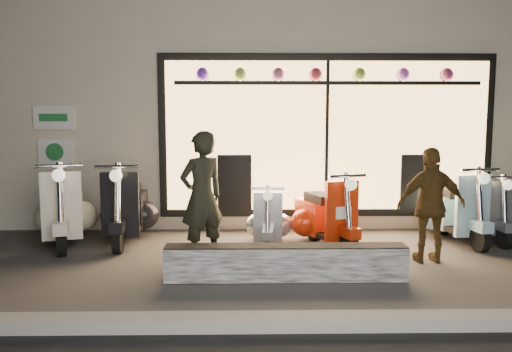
{
  "coord_description": "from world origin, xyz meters",
  "views": [
    {
      "loc": [
        -0.49,
        -6.16,
        1.81
      ],
      "look_at": [
        -0.37,
        0.6,
        1.05
      ],
      "focal_mm": 35.0,
      "sensor_mm": 36.0,
      "label": 1
    }
  ],
  "objects": [
    {
      "name": "scooter_red",
      "position": [
        0.6,
        0.95,
        0.42
      ],
      "size": [
        0.78,
        1.47,
        1.06
      ],
      "rotation": [
        0.0,
        0.0,
        0.32
      ],
      "color": "black",
      "rests_on": "ground"
    },
    {
      "name": "kerb",
      "position": [
        0.0,
        -2.0,
        0.06
      ],
      "size": [
        40.0,
        0.25,
        0.12
      ],
      "primitive_type": "cube",
      "color": "slate",
      "rests_on": "ground"
    },
    {
      "name": "scooter_silver",
      "position": [
        -0.18,
        0.99,
        0.35
      ],
      "size": [
        0.44,
        1.24,
        0.88
      ],
      "rotation": [
        0.0,
        0.0,
        -0.07
      ],
      "color": "black",
      "rests_on": "ground"
    },
    {
      "name": "scooter_cream",
      "position": [
        -3.21,
        1.2,
        0.47
      ],
      "size": [
        0.83,
        1.65,
        1.18
      ],
      "rotation": [
        0.0,
        0.0,
        0.29
      ],
      "color": "black",
      "rests_on": "ground"
    },
    {
      "name": "woman",
      "position": [
        1.84,
        0.03,
        0.74
      ],
      "size": [
        0.86,
        0.37,
        1.47
      ],
      "primitive_type": "imported",
      "rotation": [
        0.0,
        0.0,
        3.15
      ],
      "color": "#523A1A",
      "rests_on": "ground"
    },
    {
      "name": "ground",
      "position": [
        0.0,
        0.0,
        0.0
      ],
      "size": [
        40.0,
        40.0,
        0.0
      ],
      "primitive_type": "plane",
      "color": "#383533",
      "rests_on": "ground"
    },
    {
      "name": "scooter_grey",
      "position": [
        3.14,
        1.37,
        0.4
      ],
      "size": [
        0.44,
        1.37,
        0.99
      ],
      "rotation": [
        0.0,
        0.0,
        -0.01
      ],
      "color": "black",
      "rests_on": "ground"
    },
    {
      "name": "scooter_black",
      "position": [
        -2.31,
        1.34,
        0.46
      ],
      "size": [
        0.59,
        1.62,
        1.16
      ],
      "rotation": [
        0.0,
        0.0,
        0.08
      ],
      "color": "black",
      "rests_on": "ground"
    },
    {
      "name": "shop_building",
      "position": [
        0.0,
        4.98,
        2.1
      ],
      "size": [
        10.2,
        6.23,
        4.2
      ],
      "color": "beige",
      "rests_on": "ground"
    },
    {
      "name": "scooter_blue",
      "position": [
        2.61,
        1.3,
        0.44
      ],
      "size": [
        0.61,
        1.55,
        1.11
      ],
      "rotation": [
        0.0,
        0.0,
        0.12
      ],
      "color": "black",
      "rests_on": "ground"
    },
    {
      "name": "man",
      "position": [
        -1.07,
        0.14,
        0.84
      ],
      "size": [
        0.73,
        0.68,
        1.67
      ],
      "primitive_type": "imported",
      "rotation": [
        0.0,
        0.0,
        3.77
      ],
      "color": "black",
      "rests_on": "ground"
    },
    {
      "name": "graffiti_barrier",
      "position": [
        -0.06,
        -0.65,
        0.2
      ],
      "size": [
        2.73,
        0.28,
        0.4
      ],
      "primitive_type": "cube",
      "color": "black",
      "rests_on": "ground"
    }
  ]
}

